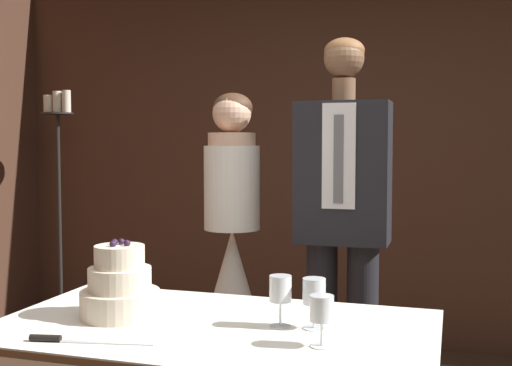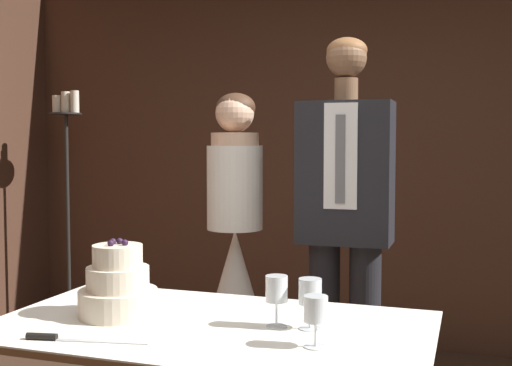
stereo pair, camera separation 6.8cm
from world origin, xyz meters
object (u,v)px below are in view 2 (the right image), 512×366
object	(u,v)px
wine_glass_far	(277,290)
bride	(235,297)
cake_knife	(63,338)
candle_stand	(68,208)
tiered_cake	(118,287)
groom	(345,215)
wine_glass_middle	(310,293)
cake_table	(210,346)
wine_glass_near	(316,311)

from	to	relation	value
wine_glass_far	bride	size ratio (longest dim) A/B	0.11
wine_glass_far	bride	world-z (taller)	bride
cake_knife	candle_stand	distance (m)	2.67
tiered_cake	wine_glass_far	world-z (taller)	tiered_cake
bride	groom	distance (m)	0.71
tiered_cake	bride	distance (m)	1.04
wine_glass_middle	cake_table	bearing A→B (deg)	-171.75
cake_table	tiered_cake	world-z (taller)	tiered_cake
tiered_cake	wine_glass_near	world-z (taller)	tiered_cake
candle_stand	wine_glass_far	bearing A→B (deg)	-41.02
candle_stand	cake_knife	bearing A→B (deg)	-55.38
cake_table	bride	xyz separation A→B (m)	(-0.28, 0.99, -0.08)
wine_glass_far	wine_glass_near	bearing A→B (deg)	-43.68
wine_glass_middle	bride	world-z (taller)	bride
wine_glass_middle	groom	size ratio (longest dim) A/B	0.09
wine_glass_far	bride	bearing A→B (deg)	117.96
bride	candle_stand	bearing A→B (deg)	151.24
cake_table	candle_stand	size ratio (longest dim) A/B	0.87
cake_table	wine_glass_far	world-z (taller)	wine_glass_far
cake_table	tiered_cake	distance (m)	0.40
cake_knife	bride	world-z (taller)	bride
bride	groom	size ratio (longest dim) A/B	0.87
tiered_cake	cake_knife	bearing A→B (deg)	-92.20
tiered_cake	wine_glass_far	distance (m)	0.58
cake_table	wine_glass_near	xyz separation A→B (m)	(0.40, -0.13, 0.19)
tiered_cake	groom	bearing A→B (deg)	57.64
wine_glass_far	groom	xyz separation A→B (m)	(0.05, 0.95, 0.16)
bride	cake_knife	bearing A→B (deg)	-93.80
tiered_cake	bride	world-z (taller)	bride
wine_glass_near	groom	size ratio (longest dim) A/B	0.09
cake_knife	wine_glass_middle	distance (m)	0.81
wine_glass_near	candle_stand	size ratio (longest dim) A/B	0.09
cake_table	groom	world-z (taller)	groom
wine_glass_middle	wine_glass_far	world-z (taller)	wine_glass_far
cake_table	bride	world-z (taller)	bride
wine_glass_far	groom	distance (m)	0.97
wine_glass_near	wine_glass_middle	bearing A→B (deg)	108.96
tiered_cake	cake_knife	distance (m)	0.33
cake_table	groom	size ratio (longest dim) A/B	0.81
cake_knife	bride	distance (m)	1.33
wine_glass_far	wine_glass_middle	bearing A→B (deg)	6.83
groom	candle_stand	size ratio (longest dim) A/B	1.07
tiered_cake	cake_knife	xyz separation A→B (m)	(-0.01, -0.31, -0.10)
wine_glass_middle	cake_knife	bearing A→B (deg)	-152.29
wine_glass_far	cake_knife	bearing A→B (deg)	-148.95
groom	wine_glass_far	bearing A→B (deg)	-93.04
tiered_cake	cake_knife	world-z (taller)	tiered_cake
tiered_cake	wine_glass_near	bearing A→B (deg)	-9.17
cake_knife	wine_glass_near	bearing A→B (deg)	2.60
tiered_cake	wine_glass_far	size ratio (longest dim) A/B	1.61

